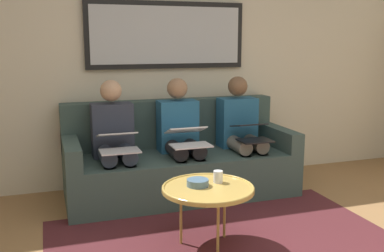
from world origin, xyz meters
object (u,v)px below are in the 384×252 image
at_px(framed_mirror, 167,35).
at_px(laptop_black, 252,132).
at_px(couch, 179,162).
at_px(cup, 218,177).
at_px(coffee_table, 208,189).
at_px(person_left, 241,130).
at_px(person_right, 114,138).
at_px(laptop_silver, 118,142).
at_px(person_middle, 181,134).
at_px(bowl, 198,183).
at_px(laptop_white, 188,137).

relative_size(framed_mirror, laptop_black, 4.39).
distance_m(couch, cup, 1.15).
bearing_deg(cup, coffee_table, 35.93).
height_order(person_left, person_right, same).
distance_m(couch, laptop_silver, 0.78).
bearing_deg(person_middle, coffee_table, 82.70).
xyz_separation_m(coffee_table, person_right, (0.49, -1.15, 0.17)).
distance_m(bowl, person_right, 1.19).
xyz_separation_m(framed_mirror, person_left, (-0.64, 0.46, -0.94)).
relative_size(bowl, person_left, 0.14).
relative_size(couch, person_middle, 1.93).
bearing_deg(laptop_silver, person_right, -90.00).
xyz_separation_m(person_left, laptop_black, (0.00, 0.24, 0.03)).
relative_size(bowl, person_right, 0.14).
distance_m(laptop_black, person_right, 1.30).
height_order(coffee_table, laptop_black, laptop_black).
height_order(person_right, laptop_silver, person_right).
bearing_deg(coffee_table, person_left, -124.42).
bearing_deg(person_right, bowl, 111.53).
xyz_separation_m(person_left, person_middle, (0.64, 0.00, 0.00)).
relative_size(bowl, laptop_silver, 0.44).
xyz_separation_m(couch, cup, (0.04, 1.14, 0.19)).
relative_size(person_left, person_middle, 1.00).
relative_size(coffee_table, laptop_silver, 1.82).
bearing_deg(couch, laptop_white, 90.00).
relative_size(couch, bowl, 13.75).
bearing_deg(cup, person_left, -122.36).
xyz_separation_m(couch, person_middle, (0.00, 0.07, 0.30)).
relative_size(person_middle, laptop_white, 3.06).
height_order(couch, laptop_white, couch).
distance_m(framed_mirror, laptop_silver, 1.32).
bearing_deg(person_middle, laptop_silver, 20.57).
bearing_deg(framed_mirror, bowl, 82.40).
bearing_deg(person_middle, laptop_black, 159.42).
bearing_deg(coffee_table, laptop_white, -99.15).
bearing_deg(person_middle, laptop_white, 90.00).
height_order(cup, bowl, cup).
height_order(framed_mirror, person_left, framed_mirror).
height_order(couch, coffee_table, couch).
bearing_deg(laptop_white, framed_mirror, -90.00).
distance_m(couch, person_right, 0.71).
xyz_separation_m(person_right, laptop_silver, (0.00, 0.24, 0.02)).
xyz_separation_m(bowl, laptop_black, (-0.85, -0.86, 0.15)).
bearing_deg(couch, coffee_table, 83.10).
bearing_deg(person_left, laptop_black, 90.00).
bearing_deg(person_middle, framed_mirror, -90.00).
relative_size(coffee_table, person_right, 0.59).
relative_size(person_middle, laptop_silver, 3.11).
distance_m(person_left, person_right, 1.28).
distance_m(coffee_table, bowl, 0.09).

